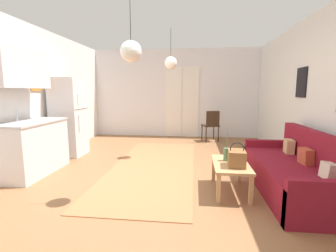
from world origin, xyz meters
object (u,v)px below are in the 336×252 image
Objects in this scene: coffee_table at (231,167)px; refrigerator at (69,117)px; pendant_lamp_near at (131,51)px; couch at (296,173)px; handbag at (237,158)px; pendant_lamp_far at (171,63)px; bamboo_vase at (227,154)px; accent_chair at (211,124)px.

refrigerator is at bearing 153.82° from coffee_table.
couch is at bearing 11.12° from pendant_lamp_near.
handbag is 0.40× the size of pendant_lamp_far.
bamboo_vase reaches higher than handbag.
couch reaches higher than bamboo_vase.
couch is 2.40× the size of coffee_table.
coffee_table is at bearing 112.86° from handbag.
pendant_lamp_far is at bearing 41.48° from accent_chair.
couch is 0.93m from handbag.
refrigerator is at bearing 135.15° from pendant_lamp_near.
couch is 1.22× the size of refrigerator.
refrigerator is (-3.19, 1.48, 0.33)m from bamboo_vase.
refrigerator is 1.86× the size of pendant_lamp_near.
handbag is at bearing -67.53° from bamboo_vase.
couch is at bearing 88.57° from accent_chair.
handbag is (-0.86, -0.23, 0.26)m from couch.
handbag is 0.37× the size of accent_chair.
pendant_lamp_near is 1.12× the size of pendant_lamp_far.
pendant_lamp_far is at bearing 139.70° from couch.
coffee_table is 0.20m from bamboo_vase.
pendant_lamp_near is at bearing -160.26° from bamboo_vase.
accent_chair is (3.19, 1.78, -0.35)m from refrigerator.
pendant_lamp_far is (2.22, 0.15, 1.14)m from refrigerator.
couch is 0.99m from bamboo_vase.
coffee_table is 2.04m from pendant_lamp_near.
couch is 0.92m from coffee_table.
pendant_lamp_far is (0.28, 2.07, 0.09)m from pendant_lamp_near.
refrigerator is at bearing 152.40° from handbag.
coffee_table is 2.12× the size of bamboo_vase.
accent_chair reaches higher than handbag.
accent_chair reaches higher than bamboo_vase.
coffee_table is (-0.91, -0.10, 0.09)m from couch.
refrigerator is (-3.29, 1.72, 0.32)m from handbag.
couch is at bearing -19.78° from refrigerator.
pendant_lamp_far reaches higher than accent_chair.
couch is at bearing -40.30° from pendant_lamp_far.
accent_chair is at bearing 90.79° from coffee_table.
refrigerator is 2.93m from pendant_lamp_near.
bamboo_vase is at bearing 19.74° from pendant_lamp_near.
handbag is at bearing -67.14° from coffee_table.
pendant_lamp_near is 2.09m from pendant_lamp_far.
coffee_table is 0.51× the size of refrigerator.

